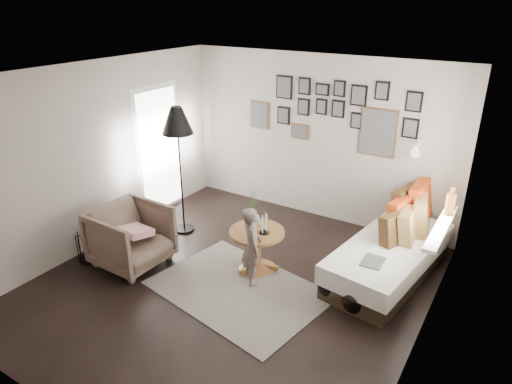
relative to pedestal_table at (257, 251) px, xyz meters
The scene contains 23 objects.
ground 0.54m from the pedestal_table, 99.99° to the right, with size 4.80×4.80×0.00m, color black.
wall_back 2.19m from the pedestal_table, 92.45° to the left, with size 4.50×4.50×0.00m, color #A99E94.
wall_front 3.05m from the pedestal_table, 91.65° to the right, with size 4.50×4.50×0.00m, color #A99E94.
wall_left 2.60m from the pedestal_table, 168.65° to the right, with size 4.80×4.80×0.00m, color #A99E94.
wall_right 2.45m from the pedestal_table, 12.19° to the right, with size 4.80×4.80×0.00m, color #A99E94.
ceiling 2.38m from the pedestal_table, 99.99° to the right, with size 4.80×4.80×0.00m, color white.
door_left 2.55m from the pedestal_table, 162.48° to the left, with size 0.00×2.14×2.14m.
window_right 2.36m from the pedestal_table, 22.64° to the left, with size 0.15×1.32×1.30m.
gallery_wall 2.43m from the pedestal_table, 83.89° to the left, with size 2.74×0.03×1.08m.
wall_sconce 2.52m from the pedestal_table, 48.62° to the left, with size 0.18×0.36×0.16m.
rug 0.60m from the pedestal_table, 83.39° to the right, with size 2.06×1.44×0.01m, color beige.
pedestal_table is the anchor object (origin of this frame).
vase 0.47m from the pedestal_table, 165.96° to the left, with size 0.21×0.21×0.52m.
candles 0.45m from the pedestal_table, ahead, with size 0.12×0.12×0.27m.
daybed 1.76m from the pedestal_table, 29.20° to the left, with size 1.19×2.23×1.05m.
magazine_on_daybed 1.51m from the pedestal_table, ahead, with size 0.23×0.32×0.02m, color black.
armchair 1.69m from the pedestal_table, 152.69° to the right, with size 0.88×0.90×0.82m, color brown.
armchair_cushion 1.65m from the pedestal_table, 153.76° to the right, with size 0.37×0.37×0.09m, color white.
floor_lamp 2.12m from the pedestal_table, 167.67° to the left, with size 0.45×0.45×1.95m.
magazine_basket 2.31m from the pedestal_table, 154.13° to the right, with size 0.41×0.41×0.40m.
demijohn_large 1.09m from the pedestal_table, ahead, with size 0.32×0.32×0.48m.
demijohn_small 1.45m from the pedestal_table, ahead, with size 0.28×0.28×0.43m.
child 0.41m from the pedestal_table, 69.46° to the right, with size 0.38×0.25×1.05m, color #64554F.
Camera 1 is at (2.83, -3.96, 3.37)m, focal length 32.00 mm.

